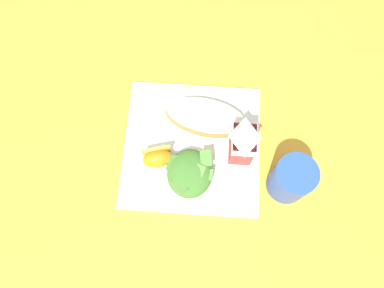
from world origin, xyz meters
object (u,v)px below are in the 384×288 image
cheesy_pizza_bread (205,118)px  drinking_blue_cup (291,179)px  milk_carton (243,142)px  orange_wedge_front (158,158)px  white_plate (192,147)px  green_salad_pile (187,173)px

cheesy_pizza_bread → drinking_blue_cup: size_ratio=1.82×
milk_carton → drinking_blue_cup: milk_carton is taller
milk_carton → orange_wedge_front: milk_carton is taller
white_plate → orange_wedge_front: bearing=-60.7°
milk_carton → drinking_blue_cup: size_ratio=1.11×
cheesy_pizza_bread → milk_carton: size_ratio=1.64×
white_plate → green_salad_pile: (0.06, -0.00, 0.03)m
orange_wedge_front → drinking_blue_cup: bearing=83.6°
drinking_blue_cup → green_salad_pile: bearing=-90.6°
drinking_blue_cup → milk_carton: bearing=-121.4°
white_plate → drinking_blue_cup: drinking_blue_cup is taller
green_salad_pile → milk_carton: milk_carton is taller
green_salad_pile → white_plate: bearing=175.9°
milk_carton → green_salad_pile: bearing=-60.8°
orange_wedge_front → white_plate: bearing=119.3°
green_salad_pile → milk_carton: size_ratio=0.91×
drinking_blue_cup → cheesy_pizza_bread: bearing=-125.7°
white_plate → cheesy_pizza_bread: cheesy_pizza_bread is taller
orange_wedge_front → drinking_blue_cup: 0.26m
milk_carton → cheesy_pizza_bread: bearing=-130.9°
milk_carton → orange_wedge_front: 0.17m
cheesy_pizza_bread → orange_wedge_front: 0.13m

